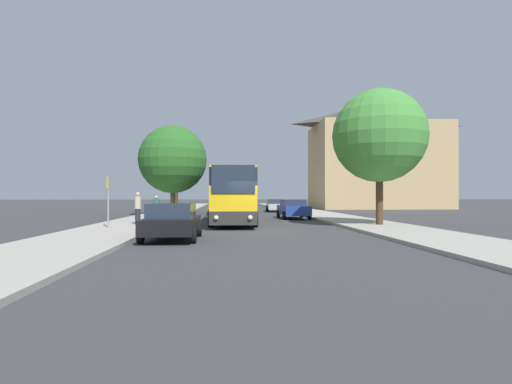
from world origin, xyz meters
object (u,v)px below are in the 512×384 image
object	(u,v)px
pedestrian_waiting_far	(138,208)
tree_right_near	(379,136)
bus_stop_sign	(108,196)
parked_car_left_curb	(172,221)
bus_middle	(229,196)
parked_car_right_near	(293,209)
tree_left_far	(173,160)
parked_car_right_far	(276,205)
pedestrian_waiting_near	(156,209)
bus_front	(233,195)
tree_left_near	(176,164)

from	to	relation	value
pedestrian_waiting_far	tree_right_near	distance (m)	14.35
bus_stop_sign	parked_car_left_curb	bearing A→B (deg)	-49.73
pedestrian_waiting_far	bus_middle	bearing A→B (deg)	-55.38
bus_stop_sign	tree_right_near	world-z (taller)	tree_right_near
parked_car_right_near	tree_left_far	world-z (taller)	tree_left_far
pedestrian_waiting_far	parked_car_left_curb	bearing A→B (deg)	166.00
bus_middle	tree_right_near	world-z (taller)	tree_right_near
parked_car_right_near	parked_car_right_far	world-z (taller)	parked_car_right_near
parked_car_right_far	pedestrian_waiting_near	world-z (taller)	pedestrian_waiting_near
bus_front	pedestrian_waiting_far	distance (m)	5.97
parked_car_right_near	pedestrian_waiting_far	xyz separation A→B (m)	(-10.19, -7.19, 0.30)
parked_car_right_near	tree_left_near	world-z (taller)	tree_left_near
bus_middle	pedestrian_waiting_near	xyz separation A→B (m)	(-4.60, -13.41, -0.76)
parked_car_left_curb	tree_left_far	bearing A→B (deg)	98.37
parked_car_right_near	parked_car_right_far	distance (m)	12.96
bus_front	parked_car_right_near	world-z (taller)	bus_front
bus_front	parked_car_right_near	distance (m)	6.88
parked_car_left_curb	parked_car_right_far	world-z (taller)	parked_car_left_curb
bus_front	bus_middle	world-z (taller)	bus_front
parked_car_right_near	pedestrian_waiting_far	bearing A→B (deg)	33.67
bus_front	pedestrian_waiting_far	xyz separation A→B (m)	(-5.47, -2.28, -0.72)
parked_car_right_far	tree_right_near	distance (m)	22.09
pedestrian_waiting_near	tree_right_near	size ratio (longest dim) A/B	0.21
bus_middle	pedestrian_waiting_far	world-z (taller)	bus_middle
parked_car_right_far	pedestrian_waiting_far	size ratio (longest dim) A/B	2.52
tree_right_near	tree_left_far	bearing A→B (deg)	135.98
parked_car_left_curb	tree_left_near	bearing A→B (deg)	97.61
bus_front	bus_stop_sign	bearing A→B (deg)	-142.45
pedestrian_waiting_near	tree_left_far	world-z (taller)	tree_left_far
bus_middle	parked_car_left_curb	xyz separation A→B (m)	(-2.44, -22.40, -0.97)
parked_car_right_near	tree_left_near	distance (m)	16.55
bus_stop_sign	tree_right_near	distance (m)	15.07
bus_middle	bus_front	bearing A→B (deg)	-91.11
parked_car_left_curb	tree_left_far	size ratio (longest dim) A/B	0.54
parked_car_left_curb	parked_car_right_near	size ratio (longest dim) A/B	0.94
bus_stop_sign	tree_left_far	bearing A→B (deg)	84.40
bus_front	tree_left_far	world-z (taller)	tree_left_far
bus_middle	tree_right_near	size ratio (longest dim) A/B	1.48
pedestrian_waiting_near	tree_left_near	world-z (taller)	tree_left_near
bus_middle	bus_stop_sign	bearing A→B (deg)	-111.04
bus_middle	parked_car_right_near	size ratio (longest dim) A/B	2.56
bus_front	parked_car_left_curb	size ratio (longest dim) A/B	2.60
parked_car_right_far	pedestrian_waiting_far	xyz separation A→B (m)	(-10.46, -20.15, 0.35)
parked_car_right_far	tree_right_near	bearing A→B (deg)	101.45
bus_stop_sign	pedestrian_waiting_far	bearing A→B (deg)	69.51
tree_left_near	tree_left_far	distance (m)	7.77
bus_stop_sign	pedestrian_waiting_far	distance (m)	2.75
bus_middle	bus_stop_sign	world-z (taller)	bus_middle
parked_car_right_near	pedestrian_waiting_far	world-z (taller)	pedestrian_waiting_far
bus_front	parked_car_right_far	xyz separation A→B (m)	(4.99, 17.87, -1.07)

